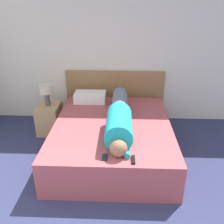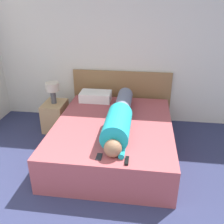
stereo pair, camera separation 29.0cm
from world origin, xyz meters
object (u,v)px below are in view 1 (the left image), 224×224
Objects in this scene: nightstand at (50,118)px; cell_phone at (105,157)px; tv_remote at (133,160)px; bed at (112,138)px; pillow_near_headboard at (90,97)px; person_lying at (119,118)px; table_lamp at (46,91)px.

cell_phone is (1.07, -1.48, 0.25)m from nightstand.
tv_remote reaches higher than cell_phone.
bed is 3.90× the size of pillow_near_headboard.
person_lying is 0.77m from cell_phone.
table_lamp is at bearing 132.43° from tv_remote.
pillow_near_headboard is (0.70, 0.21, 0.33)m from nightstand.
nightstand is at bearing 132.43° from tv_remote.
nightstand is 1.48m from person_lying.
person_lying is 11.99× the size of tv_remote.
person_lying is 13.83× the size of cell_phone.
nightstand is at bearing 148.97° from person_lying.
person_lying reaches higher than nightstand.
bed is at bearing -28.69° from nightstand.
bed is 0.90m from cell_phone.
table_lamp is (-1.12, 0.61, 0.51)m from bed.
person_lying is 1.08m from pillow_near_headboard.
person_lying is 0.82m from tv_remote.
tv_remote is 0.33m from cell_phone.
cell_phone reaches higher than nightstand.
tv_remote is (1.39, -1.52, -0.25)m from table_lamp.
table_lamp is 2.08m from tv_remote.
cell_phone is at bearing -101.64° from person_lying.
person_lying is at bearing -31.03° from table_lamp.
pillow_near_headboard is at bearing 102.36° from cell_phone.
nightstand is 0.51m from table_lamp.
bed is at bearing 106.55° from tv_remote.
bed is 1.37m from table_lamp.
table_lamp is 1.84m from cell_phone.
pillow_near_headboard is 1.73m from cell_phone.
cell_phone reaches higher than bed.
table_lamp reaches higher than cell_phone.
bed is 16.06× the size of cell_phone.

